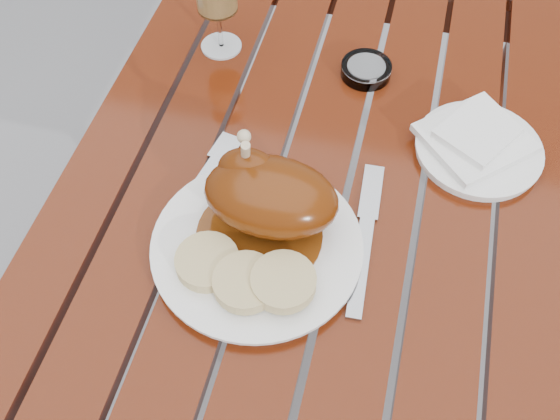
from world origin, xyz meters
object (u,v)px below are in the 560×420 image
(table, at_px, (310,271))
(dinner_plate, at_px, (257,247))
(wine_glass, at_px, (218,7))
(ashtray, at_px, (366,70))
(side_plate, at_px, (478,150))

(table, bearing_deg, dinner_plate, -104.87)
(dinner_plate, bearing_deg, wine_glass, 113.93)
(table, distance_m, wine_glass, 0.57)
(table, height_order, ashtray, ashtray)
(side_plate, xyz_separation_m, ashtray, (-0.21, 0.14, 0.00))
(dinner_plate, height_order, wine_glass, wine_glass)
(dinner_plate, height_order, side_plate, dinner_plate)
(table, distance_m, dinner_plate, 0.43)
(dinner_plate, xyz_separation_m, side_plate, (0.31, 0.27, -0.00))
(dinner_plate, bearing_deg, ashtray, 77.44)
(table, relative_size, side_plate, 5.71)
(table, height_order, dinner_plate, dinner_plate)
(side_plate, bearing_deg, dinner_plate, -138.13)
(wine_glass, distance_m, ashtray, 0.29)
(ashtray, bearing_deg, dinner_plate, -102.56)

